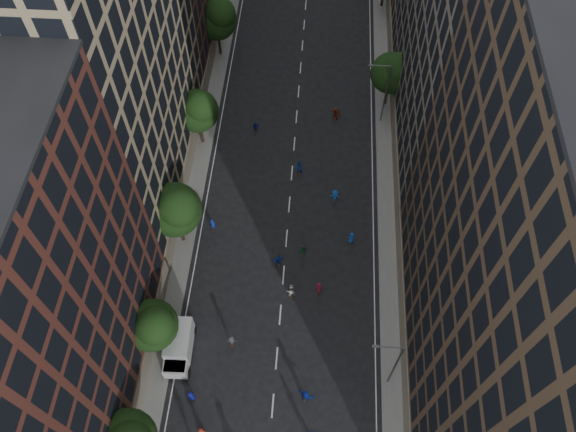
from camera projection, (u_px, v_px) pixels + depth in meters
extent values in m
plane|color=black|center=(294.00, 147.00, 68.43)|extent=(240.00, 240.00, 0.00)
cube|color=slate|center=(206.00, 97.00, 72.91)|extent=(4.00, 105.00, 0.15)
cube|color=slate|center=(391.00, 107.00, 72.00)|extent=(4.00, 105.00, 0.15)
cube|color=#50271E|center=(10.00, 305.00, 40.79)|extent=(14.00, 22.00, 30.00)
cube|color=#988563|center=(89.00, 59.00, 52.18)|extent=(14.00, 26.00, 34.00)
cube|color=#493627|center=(546.00, 270.00, 39.02)|extent=(14.00, 30.00, 36.00)
cube|color=#635C52|center=(487.00, 19.00, 56.07)|extent=(14.00, 28.00, 33.00)
cylinder|color=black|center=(159.00, 339.00, 53.15)|extent=(0.36, 0.36, 3.70)
sphere|color=black|center=(152.00, 325.00, 50.33)|extent=(4.80, 4.80, 4.80)
sphere|color=black|center=(155.00, 325.00, 49.04)|extent=(3.60, 3.60, 3.60)
cylinder|color=black|center=(181.00, 230.00, 59.46)|extent=(0.36, 0.36, 4.22)
sphere|color=black|center=(174.00, 210.00, 56.24)|extent=(5.60, 5.60, 5.60)
sphere|color=black|center=(178.00, 207.00, 54.74)|extent=(4.20, 4.20, 4.20)
cylinder|color=black|center=(201.00, 132.00, 67.23)|extent=(0.36, 0.36, 3.87)
sphere|color=black|center=(197.00, 111.00, 64.28)|extent=(5.00, 5.00, 5.00)
sphere|color=black|center=(200.00, 107.00, 62.94)|extent=(3.75, 3.75, 3.75)
cylinder|color=black|center=(219.00, 42.00, 75.87)|extent=(0.36, 0.36, 4.05)
sphere|color=black|center=(216.00, 19.00, 72.79)|extent=(5.40, 5.40, 5.40)
sphere|color=black|center=(220.00, 13.00, 71.34)|extent=(4.05, 4.05, 4.05)
cylinder|color=black|center=(387.00, 93.00, 70.80)|extent=(0.36, 0.36, 3.74)
sphere|color=black|center=(391.00, 73.00, 67.95)|extent=(5.00, 5.00, 5.00)
sphere|color=black|center=(398.00, 68.00, 66.61)|extent=(3.75, 3.75, 3.75)
cylinder|color=#595B60|center=(395.00, 366.00, 49.01)|extent=(0.18, 0.18, 9.00)
cylinder|color=#595B60|center=(389.00, 347.00, 45.29)|extent=(2.40, 0.12, 0.12)
cube|color=#595B60|center=(375.00, 346.00, 45.37)|extent=(0.50, 0.22, 0.15)
cylinder|color=#595B60|center=(385.00, 95.00, 66.98)|extent=(0.18, 0.18, 9.00)
cylinder|color=#595B60|center=(381.00, 66.00, 63.26)|extent=(2.40, 0.12, 0.12)
cube|color=#595B60|center=(371.00, 66.00, 63.34)|extent=(0.50, 0.22, 0.15)
cube|color=silver|center=(179.00, 341.00, 53.30)|extent=(2.42, 4.02, 2.42)
cube|color=silver|center=(176.00, 367.00, 52.35)|extent=(2.25, 1.82, 1.54)
cube|color=black|center=(175.00, 365.00, 51.75)|extent=(2.02, 1.48, 0.11)
cylinder|color=black|center=(165.00, 373.00, 52.81)|extent=(0.30, 0.84, 0.84)
cylinder|color=black|center=(189.00, 374.00, 52.76)|extent=(0.30, 0.84, 0.84)
cylinder|color=black|center=(172.00, 330.00, 55.15)|extent=(0.30, 0.84, 0.84)
cylinder|color=black|center=(195.00, 330.00, 55.10)|extent=(0.30, 0.84, 0.84)
imported|color=#11148E|center=(191.00, 396.00, 51.26)|extent=(0.80, 0.56, 1.57)
imported|color=#1531AE|center=(306.00, 396.00, 51.17)|extent=(1.74, 1.13, 1.79)
imported|color=#A32F1B|center=(202.00, 432.00, 49.49)|extent=(0.84, 0.58, 1.64)
imported|color=maroon|center=(319.00, 288.00, 57.04)|extent=(0.82, 0.69, 1.91)
imported|color=silver|center=(291.00, 291.00, 56.85)|extent=(1.12, 0.98, 1.93)
imported|color=#38383C|center=(232.00, 341.00, 54.09)|extent=(1.14, 0.75, 1.66)
imported|color=#206A41|center=(303.00, 251.00, 59.50)|extent=(1.08, 0.72, 1.70)
imported|color=#1331A1|center=(278.00, 261.00, 58.95)|extent=(1.51, 0.89, 1.56)
imported|color=blue|center=(351.00, 238.00, 60.43)|extent=(0.82, 0.56, 1.60)
imported|color=#13279E|center=(213.00, 224.00, 61.27)|extent=(0.65, 0.43, 1.79)
imported|color=#153FAB|center=(299.00, 167.00, 65.58)|extent=(0.92, 0.74, 1.80)
imported|color=#164FB5|center=(335.00, 196.00, 63.33)|extent=(1.24, 0.81, 1.80)
imported|color=#131F9E|center=(256.00, 127.00, 69.10)|extent=(0.98, 0.46, 1.62)
imported|color=maroon|center=(336.00, 114.00, 70.28)|extent=(1.67, 1.10, 1.73)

